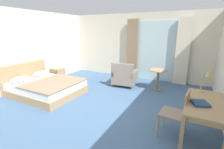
% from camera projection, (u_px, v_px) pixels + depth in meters
% --- Properties ---
extents(ground, '(6.46, 7.25, 0.10)m').
position_uv_depth(ground, '(92.00, 110.00, 4.24)').
color(ground, '#426084').
extents(wall_back, '(6.06, 0.12, 2.65)m').
position_uv_depth(wall_back, '(136.00, 46.00, 6.76)').
color(wall_back, beige).
rests_on(wall_back, ground).
extents(wall_left, '(0.12, 6.85, 2.65)m').
position_uv_depth(wall_left, '(14.00, 51.00, 5.19)').
color(wall_left, beige).
rests_on(wall_left, ground).
extents(balcony_glass_door, '(1.48, 0.02, 2.33)m').
position_uv_depth(balcony_glass_door, '(156.00, 51.00, 6.36)').
color(balcony_glass_door, silver).
rests_on(balcony_glass_door, ground).
extents(curtain_panel_left, '(0.46, 0.10, 2.41)m').
position_uv_depth(curtain_panel_left, '(132.00, 49.00, 6.69)').
color(curtain_panel_left, '#897056').
rests_on(curtain_panel_left, ground).
extents(curtain_panel_right, '(0.48, 0.10, 2.41)m').
position_uv_depth(curtain_panel_right, '(182.00, 52.00, 5.84)').
color(curtain_panel_right, beige).
rests_on(curtain_panel_right, ground).
extents(bed, '(2.08, 1.64, 0.91)m').
position_uv_depth(bed, '(45.00, 87.00, 5.13)').
color(bed, tan).
rests_on(bed, ground).
extents(nightstand, '(0.44, 0.44, 0.48)m').
position_uv_depth(nightstand, '(58.00, 74.00, 6.62)').
color(nightstand, tan).
rests_on(nightstand, ground).
extents(writing_desk, '(0.66, 1.34, 0.76)m').
position_uv_depth(writing_desk, '(205.00, 107.00, 2.86)').
color(writing_desk, tan).
rests_on(writing_desk, ground).
extents(desk_chair, '(0.50, 0.49, 0.94)m').
position_uv_depth(desk_chair, '(178.00, 111.00, 2.99)').
color(desk_chair, gray).
rests_on(desk_chair, ground).
extents(desk_lamp, '(0.27, 0.24, 0.48)m').
position_uv_depth(desk_lamp, '(208.00, 76.00, 3.27)').
color(desk_lamp, tan).
rests_on(desk_lamp, writing_desk).
extents(closed_book, '(0.32, 0.33, 0.04)m').
position_uv_depth(closed_book, '(200.00, 103.00, 2.74)').
color(closed_book, navy).
rests_on(closed_book, writing_desk).
extents(armchair_by_window, '(0.87, 0.87, 0.87)m').
position_uv_depth(armchair_by_window, '(124.00, 77.00, 5.87)').
color(armchair_by_window, gray).
rests_on(armchair_by_window, ground).
extents(round_cafe_table, '(0.57, 0.57, 0.70)m').
position_uv_depth(round_cafe_table, '(158.00, 75.00, 5.42)').
color(round_cafe_table, tan).
rests_on(round_cafe_table, ground).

